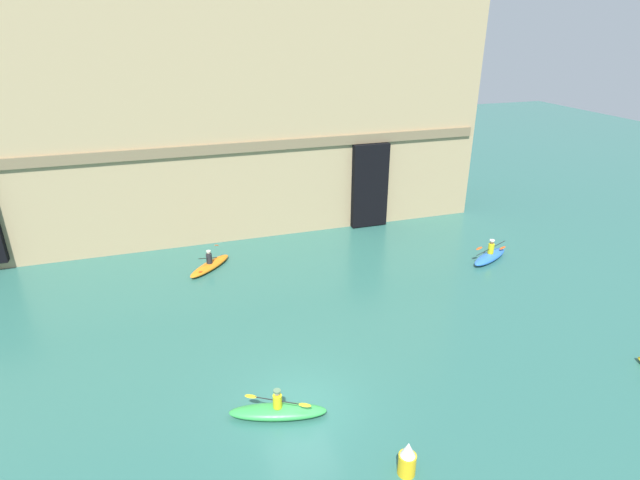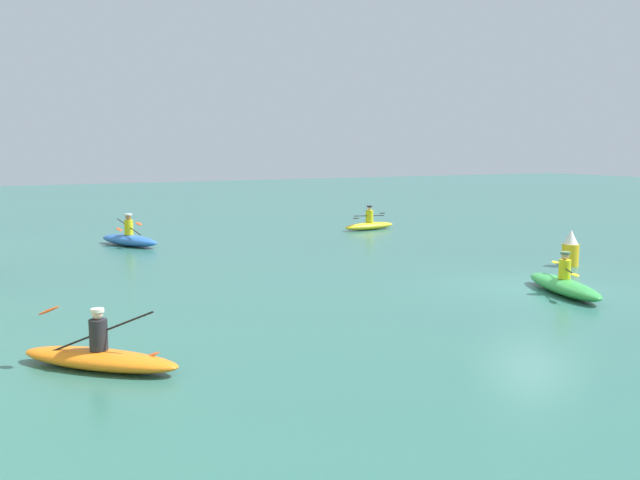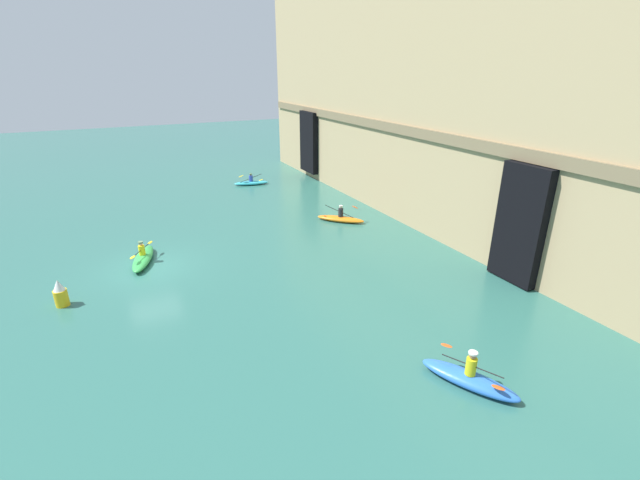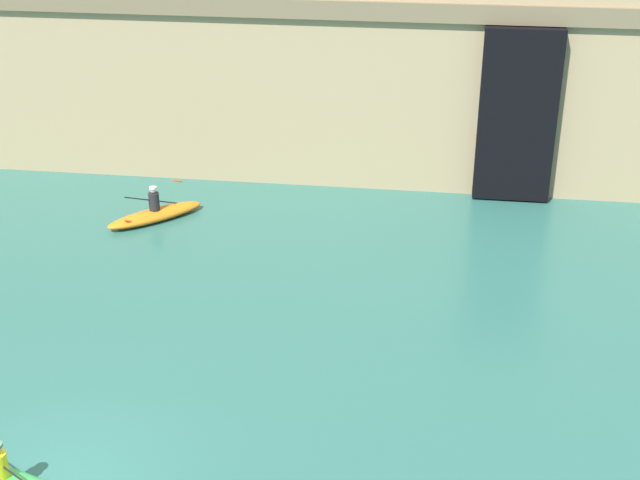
% 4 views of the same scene
% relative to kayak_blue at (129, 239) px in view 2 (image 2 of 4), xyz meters
% --- Properties ---
extents(ground_plane, '(120.00, 120.00, 0.00)m').
position_rel_kayak_blue_xyz_m(ground_plane, '(-13.62, -8.24, -0.27)').
color(ground_plane, '#2D665B').
extents(kayak_blue, '(3.18, 2.14, 1.27)m').
position_rel_kayak_blue_xyz_m(kayak_blue, '(0.00, 0.00, 0.00)').
color(kayak_blue, blue).
rests_on(kayak_blue, ground).
extents(kayak_yellow, '(1.06, 2.89, 1.13)m').
position_rel_kayak_blue_xyz_m(kayak_yellow, '(0.33, -11.23, -0.03)').
color(kayak_yellow, yellow).
rests_on(kayak_yellow, ground).
extents(kayak_orange, '(2.79, 2.79, 1.14)m').
position_rel_kayak_blue_xyz_m(kayak_orange, '(-15.50, 3.81, -0.05)').
color(kayak_orange, orange).
rests_on(kayak_orange, ground).
extents(kayak_green, '(3.50, 1.72, 1.15)m').
position_rel_kayak_blue_xyz_m(kayak_green, '(-14.51, -8.44, -0.02)').
color(kayak_green, green).
rests_on(kayak_green, ground).
extents(marker_buoy, '(0.55, 0.55, 1.22)m').
position_rel_kayak_blue_xyz_m(marker_buoy, '(-11.34, -11.96, 0.30)').
color(marker_buoy, yellow).
rests_on(marker_buoy, ground).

